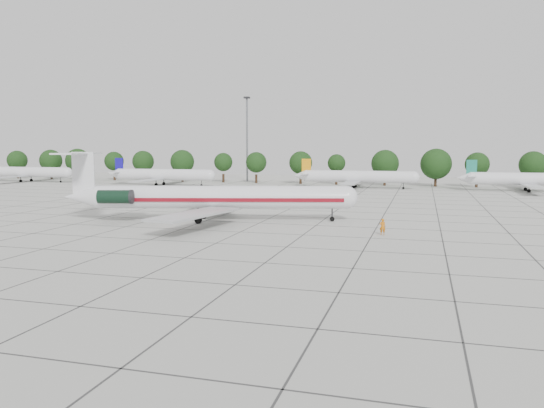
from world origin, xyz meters
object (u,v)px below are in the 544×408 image
object	(u,v)px
bg_airliner_a	(28,172)
bg_airliner_d	(531,179)
bg_airliner_b	(163,175)
bg_airliner_c	(357,177)
floodlight_mast	(247,134)
main_airliner	(205,197)
ground_crew	(383,227)

from	to	relation	value
bg_airliner_a	bg_airliner_d	size ratio (longest dim) A/B	1.00
bg_airliner_b	bg_airliner_c	distance (m)	52.34
bg_airliner_a	floodlight_mast	world-z (taller)	floodlight_mast
main_airliner	bg_airliner_c	xyz separation A→B (m)	(13.65, 65.78, -0.55)
ground_crew	bg_airliner_b	distance (m)	91.76
main_airliner	bg_airliner_d	bearing A→B (deg)	35.98
ground_crew	bg_airliner_c	size ratio (longest dim) A/B	0.07
main_airliner	bg_airliner_b	distance (m)	71.99
ground_crew	floodlight_mast	distance (m)	101.91
main_airliner	ground_crew	xyz separation A→B (m)	(25.15, -5.25, -2.47)
bg_airliner_c	floodlight_mast	world-z (taller)	floodlight_mast
bg_airliner_a	ground_crew	bearing A→B (deg)	-32.03
main_airliner	bg_airliner_b	size ratio (longest dim) A/B	1.46
bg_airliner_b	floodlight_mast	bearing A→B (deg)	54.73
floodlight_mast	ground_crew	bearing A→B (deg)	-62.18
bg_airliner_a	bg_airliner_d	distance (m)	138.32
main_airliner	bg_airliner_b	world-z (taller)	main_airliner
bg_airliner_a	floodlight_mast	distance (m)	66.62
ground_crew	bg_airliner_a	bearing A→B (deg)	-36.94
main_airliner	floodlight_mast	size ratio (longest dim) A/B	1.62
bg_airliner_b	bg_airliner_a	bearing A→B (deg)	177.12
ground_crew	bg_airliner_b	world-z (taller)	bg_airliner_b
ground_crew	bg_airliner_d	size ratio (longest dim) A/B	0.07
ground_crew	main_airliner	bearing A→B (deg)	-16.69
bg_airliner_c	bg_airliner_d	world-z (taller)	same
ground_crew	bg_airliner_b	size ratio (longest dim) A/B	0.07
bg_airliner_c	floodlight_mast	distance (m)	41.68
bg_airliner_b	floodlight_mast	xyz separation A→B (m)	(16.45, 23.26, 11.37)
bg_airliner_b	floodlight_mast	distance (m)	30.67
bg_airliner_d	floodlight_mast	distance (m)	78.99
main_airliner	bg_airliner_d	distance (m)	85.47
main_airliner	ground_crew	size ratio (longest dim) A/B	20.73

